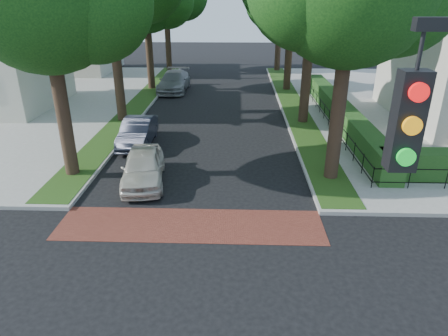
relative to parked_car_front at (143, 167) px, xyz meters
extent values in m
plane|color=black|center=(2.30, -6.50, -0.70)|extent=(120.00, 120.00, 0.00)
cube|color=maroon|center=(2.30, -3.30, -0.69)|extent=(9.00, 2.20, 0.01)
cube|color=#204313|center=(7.70, 12.60, -0.54)|extent=(1.60, 29.80, 0.02)
cube|color=#204313|center=(-3.10, 12.60, -0.54)|extent=(1.60, 29.80, 0.02)
cylinder|color=black|center=(7.80, 0.50, 3.13)|extent=(0.56, 0.56, 7.35)
cylinder|color=black|center=(7.80, 8.50, 3.30)|extent=(0.56, 0.56, 7.70)
cylinder|color=black|center=(7.80, 17.50, 2.78)|extent=(0.56, 0.56, 6.65)
sphere|color=#0E330F|center=(9.39, 17.80, 5.89)|extent=(4.35, 4.35, 4.35)
sphere|color=#0E330F|center=(6.35, 17.30, 5.99)|extent=(4.06, 4.06, 4.06)
cylinder|color=black|center=(7.80, 26.50, 2.95)|extent=(0.56, 0.56, 7.00)
cylinder|color=black|center=(-3.20, 0.50, 2.95)|extent=(0.56, 0.56, 7.00)
sphere|color=#0E330F|center=(-1.55, 0.80, 6.25)|extent=(4.50, 4.50, 4.50)
cylinder|color=black|center=(-3.20, 8.50, 3.48)|extent=(0.56, 0.56, 8.05)
cylinder|color=black|center=(-3.20, 17.50, 2.88)|extent=(0.56, 0.56, 6.86)
sphere|color=#0E330F|center=(-1.66, 17.80, 6.11)|extent=(4.20, 4.20, 4.20)
cylinder|color=black|center=(-3.20, 26.50, 3.02)|extent=(0.56, 0.56, 7.14)
cube|color=#1B4518|center=(10.00, 8.50, 0.05)|extent=(1.00, 18.00, 1.20)
cube|color=beige|center=(-13.20, 25.50, 2.70)|extent=(9.00, 8.00, 6.50)
cube|color=black|center=(5.50, -11.10, 5.35)|extent=(0.28, 0.22, 1.00)
cylinder|color=red|center=(5.50, -11.23, 5.67)|extent=(0.18, 0.05, 0.18)
cylinder|color=orange|center=(5.50, -11.23, 5.35)|extent=(0.18, 0.05, 0.18)
cylinder|color=#0CB226|center=(5.50, -11.23, 5.03)|extent=(0.18, 0.05, 0.18)
imported|color=beige|center=(0.00, 0.00, 0.00)|extent=(2.23, 4.29, 1.40)
imported|color=#202431|center=(-1.30, 4.58, -0.02)|extent=(1.50, 4.13, 1.35)
imported|color=gray|center=(-1.30, 17.18, 0.08)|extent=(2.26, 5.40, 1.56)
camera|label=1|loc=(3.84, -14.91, 6.49)|focal=32.00mm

